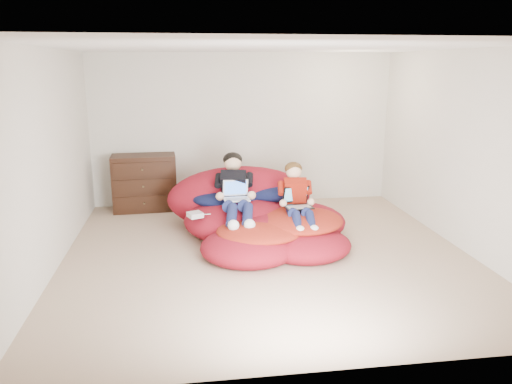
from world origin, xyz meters
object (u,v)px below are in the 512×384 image
dresser (145,183)px  laptop_white (236,194)px  older_boy (235,188)px  laptop_black (297,201)px  beanbag_pile (259,217)px  younger_boy (297,195)px

dresser → laptop_white: dresser is taller
older_boy → laptop_black: bearing=-22.1°
dresser → beanbag_pile: dresser is taller
older_boy → laptop_black: older_boy is taller
laptop_white → laptop_black: (0.78, -0.21, -0.07)m
dresser → younger_boy: size_ratio=1.02×
older_boy → younger_boy: size_ratio=1.25×
beanbag_pile → laptop_white: 0.50m
laptop_black → beanbag_pile: bearing=145.7°
younger_boy → laptop_black: 0.08m
beanbag_pile → older_boy: bearing=179.9°
dresser → older_boy: (1.32, -1.55, 0.25)m
older_boy → laptop_white: 0.12m
laptop_white → laptop_black: 0.81m
beanbag_pile → older_boy: size_ratio=1.95×
older_boy → laptop_black: (0.78, -0.32, -0.13)m
laptop_black → older_boy: bearing=157.9°
dresser → younger_boy: younger_boy is taller
younger_boy → laptop_white: (-0.78, 0.18, -0.00)m
dresser → laptop_black: bearing=-41.6°
dresser → laptop_black: 2.82m
beanbag_pile → laptop_white: bearing=-161.6°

